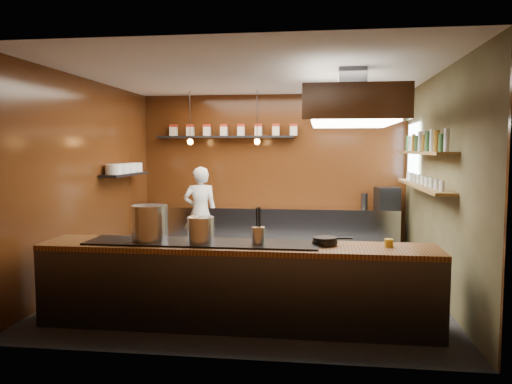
% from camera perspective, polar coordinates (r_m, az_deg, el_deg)
% --- Properties ---
extents(floor, '(5.00, 5.00, 0.00)m').
position_cam_1_polar(floor, '(7.31, -0.04, -10.72)').
color(floor, black).
rests_on(floor, ground).
extents(back_wall, '(5.00, 0.00, 5.00)m').
position_cam_1_polar(back_wall, '(9.53, 1.93, 2.10)').
color(back_wall, '#361809').
rests_on(back_wall, ground).
extents(left_wall, '(0.00, 5.00, 5.00)m').
position_cam_1_polar(left_wall, '(7.78, -18.62, 1.20)').
color(left_wall, '#361809').
rests_on(left_wall, ground).
extents(right_wall, '(0.00, 5.00, 5.00)m').
position_cam_1_polar(right_wall, '(7.17, 20.20, 0.85)').
color(right_wall, '#454227').
rests_on(right_wall, ground).
extents(ceiling, '(5.00, 5.00, 0.00)m').
position_cam_1_polar(ceiling, '(7.11, -0.04, 13.25)').
color(ceiling, silver).
rests_on(ceiling, back_wall).
extents(window_pane, '(0.00, 1.00, 1.00)m').
position_cam_1_polar(window_pane, '(8.81, 17.53, 4.24)').
color(window_pane, white).
rests_on(window_pane, right_wall).
extents(prep_counter, '(4.60, 0.65, 0.90)m').
position_cam_1_polar(prep_counter, '(9.32, 1.71, -4.47)').
color(prep_counter, silver).
rests_on(prep_counter, floor).
extents(pass_counter, '(4.40, 0.72, 0.94)m').
position_cam_1_polar(pass_counter, '(5.66, -2.24, -10.52)').
color(pass_counter, '#38383D').
rests_on(pass_counter, floor).
extents(tin_shelf, '(2.60, 0.26, 0.04)m').
position_cam_1_polar(tin_shelf, '(9.51, -3.58, 6.30)').
color(tin_shelf, black).
rests_on(tin_shelf, back_wall).
extents(plate_shelf, '(0.30, 1.40, 0.04)m').
position_cam_1_polar(plate_shelf, '(8.62, -14.75, 1.97)').
color(plate_shelf, black).
rests_on(plate_shelf, left_wall).
extents(bottle_shelf_upper, '(0.26, 2.80, 0.04)m').
position_cam_1_polar(bottle_shelf_upper, '(7.41, 18.58, 4.28)').
color(bottle_shelf_upper, olive).
rests_on(bottle_shelf_upper, right_wall).
extents(bottle_shelf_lower, '(0.26, 2.80, 0.04)m').
position_cam_1_polar(bottle_shelf_lower, '(7.43, 18.48, 0.65)').
color(bottle_shelf_lower, olive).
rests_on(bottle_shelf_lower, right_wall).
extents(extractor_hood, '(1.20, 2.00, 0.72)m').
position_cam_1_polar(extractor_hood, '(6.61, 10.90, 9.48)').
color(extractor_hood, '#38383D').
rests_on(extractor_hood, ceiling).
extents(pendant_left, '(0.10, 0.10, 0.95)m').
position_cam_1_polar(pendant_left, '(8.98, -7.54, 6.04)').
color(pendant_left, black).
rests_on(pendant_left, ceiling).
extents(pendant_right, '(0.10, 0.10, 0.95)m').
position_cam_1_polar(pendant_right, '(8.75, 0.12, 6.12)').
color(pendant_right, black).
rests_on(pendant_right, ceiling).
extents(storage_tins, '(2.43, 0.13, 0.22)m').
position_cam_1_polar(storage_tins, '(9.49, -2.69, 7.11)').
color(storage_tins, beige).
rests_on(storage_tins, tin_shelf).
extents(plate_stacks, '(0.26, 1.16, 0.16)m').
position_cam_1_polar(plate_stacks, '(8.62, -14.77, 2.63)').
color(plate_stacks, white).
rests_on(plate_stacks, plate_shelf).
extents(bottles, '(0.06, 2.66, 0.24)m').
position_cam_1_polar(bottles, '(7.41, 18.61, 5.36)').
color(bottles, silver).
rests_on(bottles, bottle_shelf_upper).
extents(wine_glasses, '(0.07, 2.37, 0.13)m').
position_cam_1_polar(wine_glasses, '(7.42, 18.50, 1.31)').
color(wine_glasses, silver).
rests_on(wine_glasses, bottle_shelf_lower).
extents(stockpot_large, '(0.42, 0.42, 0.40)m').
position_cam_1_polar(stockpot_large, '(5.79, -12.06, -3.45)').
color(stockpot_large, '#B8BABF').
rests_on(stockpot_large, pass_counter).
extents(stockpot_small, '(0.37, 0.37, 0.28)m').
position_cam_1_polar(stockpot_small, '(5.57, -6.33, -4.29)').
color(stockpot_small, silver).
rests_on(stockpot_small, pass_counter).
extents(utensil_crock, '(0.19, 0.19, 0.19)m').
position_cam_1_polar(utensil_crock, '(5.44, 0.26, -5.00)').
color(utensil_crock, silver).
rests_on(utensil_crock, pass_counter).
extents(frying_pan, '(0.45, 0.28, 0.07)m').
position_cam_1_polar(frying_pan, '(5.54, 7.92, -5.49)').
color(frying_pan, black).
rests_on(frying_pan, pass_counter).
extents(butter_jar, '(0.12, 0.12, 0.09)m').
position_cam_1_polar(butter_jar, '(5.59, 14.95, -5.64)').
color(butter_jar, gold).
rests_on(butter_jar, pass_counter).
extents(espresso_machine, '(0.45, 0.43, 0.39)m').
position_cam_1_polar(espresso_machine, '(9.27, 14.76, -0.66)').
color(espresso_machine, black).
rests_on(espresso_machine, prep_counter).
extents(chef, '(0.69, 0.55, 1.65)m').
position_cam_1_polar(chef, '(9.13, -6.39, -2.30)').
color(chef, white).
rests_on(chef, floor).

